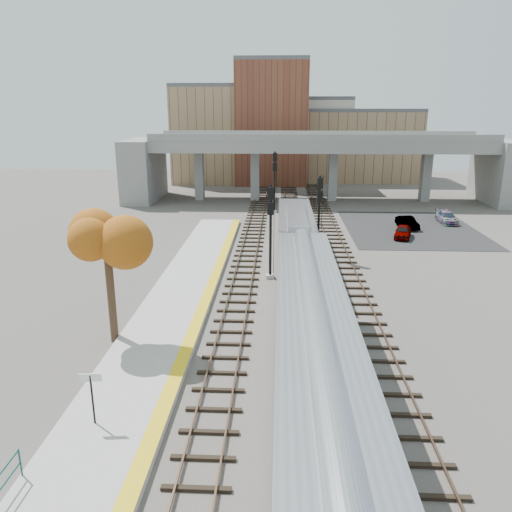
% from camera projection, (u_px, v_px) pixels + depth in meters
% --- Properties ---
extents(ground, '(160.00, 160.00, 0.00)m').
position_uv_depth(ground, '(285.00, 339.00, 28.79)').
color(ground, '#47423D').
rests_on(ground, ground).
extents(platform, '(4.50, 60.00, 0.35)m').
position_uv_depth(platform, '(161.00, 334.00, 29.08)').
color(platform, '#9E9E99').
rests_on(platform, ground).
extents(yellow_strip, '(0.70, 60.00, 0.01)m').
position_uv_depth(yellow_strip, '(193.00, 331.00, 28.94)').
color(yellow_strip, yellow).
rests_on(yellow_strip, platform).
extents(tracks, '(10.70, 95.00, 0.25)m').
position_uv_depth(tracks, '(295.00, 270.00, 40.69)').
color(tracks, black).
rests_on(tracks, ground).
extents(overpass, '(54.00, 12.00, 9.50)m').
position_uv_depth(overpass, '(318.00, 159.00, 69.96)').
color(overpass, slate).
rests_on(overpass, ground).
extents(buildings_far, '(43.00, 21.00, 20.60)m').
position_uv_depth(buildings_far, '(290.00, 136.00, 90.18)').
color(buildings_far, '#957856').
rests_on(buildings_far, ground).
extents(parking_lot, '(14.00, 18.00, 0.04)m').
position_uv_depth(parking_lot, '(410.00, 228.00, 54.93)').
color(parking_lot, black).
rests_on(parking_lot, ground).
extents(locomotive, '(3.02, 19.05, 4.10)m').
position_uv_depth(locomotive, '(296.00, 238.00, 41.88)').
color(locomotive, '#A8AAB2').
rests_on(locomotive, ground).
extents(coach, '(3.03, 25.00, 5.00)m').
position_uv_depth(coach, '(313.00, 367.00, 20.09)').
color(coach, '#A8AAB2').
rests_on(coach, ground).
extents(signal_mast_near, '(0.60, 0.64, 7.36)m').
position_uv_depth(signal_mast_near, '(270.00, 232.00, 37.92)').
color(signal_mast_near, '#9E9E99').
rests_on(signal_mast_near, ground).
extents(signal_mast_mid, '(0.60, 0.64, 7.25)m').
position_uv_depth(signal_mast_mid, '(319.00, 217.00, 43.49)').
color(signal_mast_mid, '#9E9E99').
rests_on(signal_mast_mid, ground).
extents(signal_mast_far, '(0.60, 0.64, 7.63)m').
position_uv_depth(signal_mast_far, '(275.00, 182.00, 62.16)').
color(signal_mast_far, '#9E9E99').
rests_on(signal_mast_far, ground).
extents(station_sign, '(0.90, 0.15, 2.27)m').
position_uv_depth(station_sign, '(91.00, 388.00, 20.10)').
color(station_sign, black).
rests_on(station_sign, platform).
extents(tree, '(3.60, 3.60, 7.81)m').
position_uv_depth(tree, '(107.00, 243.00, 26.90)').
color(tree, '#382619').
rests_on(tree, ground).
extents(car_a, '(2.57, 4.05, 1.28)m').
position_uv_depth(car_a, '(403.00, 232.00, 50.73)').
color(car_a, '#99999E').
rests_on(car_a, parking_lot).
extents(car_b, '(1.98, 4.06, 1.28)m').
position_uv_depth(car_b, '(407.00, 223.00, 54.78)').
color(car_b, '#99999E').
rests_on(car_b, parking_lot).
extents(car_c, '(1.82, 4.36, 1.26)m').
position_uv_depth(car_c, '(447.00, 217.00, 57.39)').
color(car_c, '#99999E').
rests_on(car_c, parking_lot).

